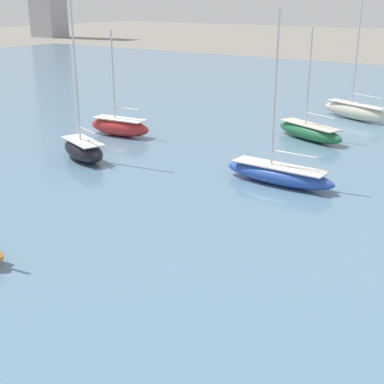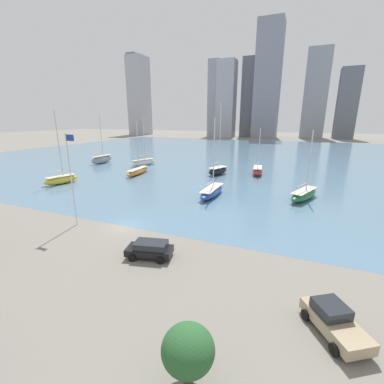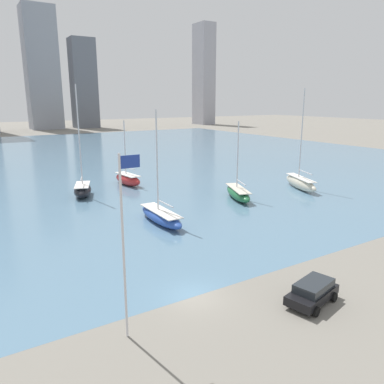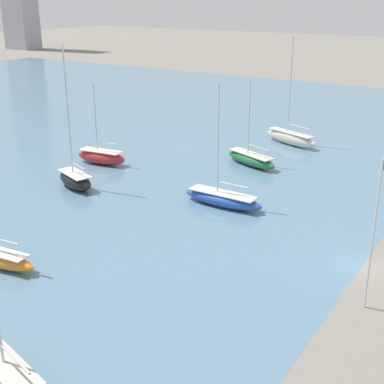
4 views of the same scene
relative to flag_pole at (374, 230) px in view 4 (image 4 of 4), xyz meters
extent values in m
plane|color=gray|center=(5.79, 1.81, -5.96)|extent=(500.00, 500.00, 0.00)
cylinder|color=silver|center=(-0.06, 0.00, -0.48)|extent=(0.14, 0.14, 10.95)
ellipsoid|color=beige|center=(37.71, 21.32, -5.03)|extent=(5.02, 9.47, 1.86)
cube|color=silver|center=(37.71, 21.32, -4.15)|extent=(4.11, 7.76, 0.10)
cube|color=#2D2D33|center=(37.71, 21.32, -5.54)|extent=(0.76, 1.65, 0.84)
cylinder|color=silver|center=(37.97, 21.98, 2.68)|extent=(0.18, 0.18, 13.55)
cylinder|color=silver|center=(37.22, 20.04, -3.00)|extent=(1.62, 3.93, 0.14)
ellipsoid|color=#284CA8|center=(11.32, 17.88, -5.22)|extent=(2.35, 9.00, 1.46)
cube|color=silver|center=(11.32, 17.88, -4.54)|extent=(1.92, 7.38, 0.10)
cube|color=#2D2D33|center=(11.32, 17.88, -5.63)|extent=(0.17, 1.62, 0.66)
cylinder|color=silver|center=(11.32, 18.55, 1.13)|extent=(0.18, 0.18, 11.24)
cylinder|color=silver|center=(11.31, 16.72, -3.39)|extent=(0.18, 3.66, 0.14)
ellipsoid|color=black|center=(7.17, 34.77, -5.07)|extent=(4.31, 6.57, 1.77)
cube|color=silver|center=(7.17, 34.77, -4.23)|extent=(3.53, 5.39, 0.10)
cube|color=#2D2D33|center=(7.17, 34.77, -5.56)|extent=(0.52, 1.09, 0.80)
cylinder|color=silver|center=(7.32, 35.20, 2.84)|extent=(0.18, 0.18, 14.05)
cylinder|color=silver|center=(6.80, 33.73, -3.08)|extent=(1.18, 2.99, 0.14)
ellipsoid|color=#B72828|center=(15.66, 38.36, -5.05)|extent=(3.02, 7.24, 1.81)
cube|color=silver|center=(15.66, 38.36, -4.19)|extent=(2.47, 5.94, 0.10)
cube|color=#2D2D33|center=(15.66, 38.36, -5.55)|extent=(0.31, 1.28, 0.82)
cylinder|color=silver|center=(15.59, 38.88, 0.21)|extent=(0.18, 0.18, 8.71)
cylinder|color=silver|center=(15.77, 37.39, -3.04)|extent=(0.50, 3.00, 0.14)
ellipsoid|color=#236B3D|center=(25.53, 21.70, -5.17)|extent=(5.04, 8.64, 1.56)
cube|color=beige|center=(25.53, 21.70, -4.44)|extent=(4.13, 7.09, 0.10)
cube|color=#2D2D33|center=(25.53, 21.70, -5.60)|extent=(0.70, 1.47, 0.70)
cylinder|color=silver|center=(25.76, 22.29, 0.25)|extent=(0.18, 0.18, 9.29)
cylinder|color=silver|center=(25.06, 20.49, -3.29)|extent=(1.53, 3.66, 0.14)
ellipsoid|color=yellow|center=(-19.10, 14.42, -5.16)|extent=(3.68, 7.05, 1.59)
cube|color=beige|center=(-19.10, 14.42, -4.42)|extent=(3.02, 5.78, 0.10)
cube|color=#2D2D33|center=(-19.10, 14.42, -5.60)|extent=(0.45, 1.22, 0.71)
cylinder|color=silver|center=(-19.38, 13.30, -3.27)|extent=(0.94, 3.25, 0.14)
camera|label=1|loc=(-23.95, 0.65, 7.32)|focal=50.00mm
camera|label=2|loc=(24.15, -21.44, 6.47)|focal=24.00mm
camera|label=3|loc=(-7.06, -18.68, 7.70)|focal=35.00mm
camera|label=4|loc=(-34.11, -7.17, 14.89)|focal=50.00mm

